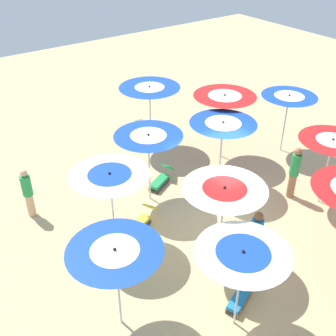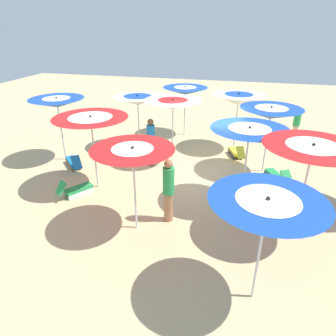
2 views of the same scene
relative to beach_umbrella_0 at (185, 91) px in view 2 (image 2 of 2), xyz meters
The scene contains 21 objects.
ground 5.05m from the beach_umbrella_0, 17.44° to the left, with size 38.85×38.85×0.04m, color #D1B57F.
beach_umbrella_0 is the anchor object (origin of this frame).
beach_umbrella_1 2.56m from the beach_umbrella_0, 36.47° to the right, with size 1.97×1.97×2.24m.
beach_umbrella_2 5.56m from the beach_umbrella_0, 44.49° to the right, with size 1.95×1.95×2.44m.
beach_umbrella_3 2.67m from the beach_umbrella_0, 62.98° to the left, with size 2.06×2.06×2.35m.
beach_umbrella_4 3.08m from the beach_umbrella_0, ahead, with size 2.06×2.06×2.41m.
beach_umbrella_5 5.90m from the beach_umbrella_0, 16.88° to the right, with size 2.22×2.22×2.38m.
beach_umbrella_6 4.70m from the beach_umbrella_0, 48.20° to the left, with size 2.05×2.05×2.36m.
beach_umbrella_7 6.15m from the beach_umbrella_0, 27.40° to the left, with size 2.11×2.11×2.35m.
beach_umbrella_8 7.40m from the beach_umbrella_0, ahead, with size 1.98×1.98×2.28m.
beach_umbrella_10 7.93m from the beach_umbrella_0, 31.74° to the left, with size 2.19×2.19×2.49m.
beach_umbrella_11 9.48m from the beach_umbrella_0, 19.47° to the left, with size 1.99×1.99×2.28m.
lounger_0 3.41m from the beach_umbrella_0, 23.83° to the right, with size 1.27×0.76×0.57m.
lounger_1 6.89m from the beach_umbrella_0, 18.63° to the right, with size 1.11×0.90×0.59m.
lounger_3 5.86m from the beach_umbrella_0, 35.38° to the right, with size 1.20×1.16×0.62m.
lounger_4 3.78m from the beach_umbrella_0, 49.55° to the left, with size 1.28×0.73×0.59m.
lounger_5 5.81m from the beach_umbrella_0, 45.60° to the left, with size 1.27×0.86×0.60m.
beachgoer_0 3.84m from the beach_umbrella_0, ahead, with size 0.30×0.30×1.78m.
beachgoer_1 7.02m from the beach_umbrella_0, ahead, with size 0.30×0.30×1.79m.
beachgoer_2 5.07m from the beach_umbrella_0, 92.74° to the left, with size 0.30×0.30×1.62m.
beach_ball 4.35m from the beach_umbrella_0, 48.03° to the right, with size 0.36×0.36×0.36m, color yellow.
Camera 2 is at (9.05, 1.22, 4.85)m, focal length 32.42 mm.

